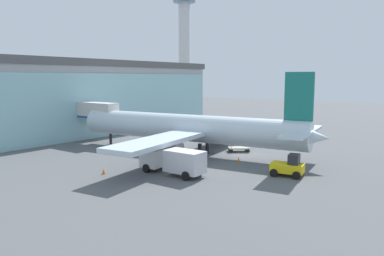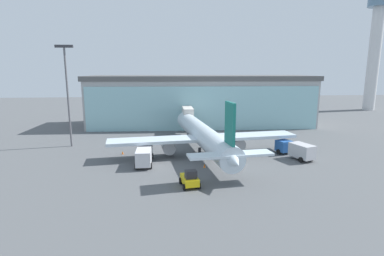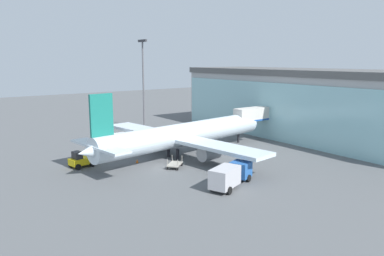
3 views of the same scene
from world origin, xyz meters
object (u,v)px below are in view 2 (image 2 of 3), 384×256
(control_tower, at_px, (376,40))
(safety_cone_nose, at_px, (205,166))
(airplane, at_px, (203,135))
(baggage_cart, at_px, (235,158))
(safety_cone_wingtip, at_px, (123,153))
(jet_bridge, at_px, (187,112))
(catering_truck, at_px, (144,155))
(apron_light_mast, at_px, (67,88))
(pushback_tug, at_px, (190,179))
(fuel_truck, at_px, (296,149))

(control_tower, bearing_deg, safety_cone_nose, -138.56)
(control_tower, distance_m, airplane, 88.18)
(control_tower, height_order, airplane, control_tower)
(baggage_cart, xyz_separation_m, safety_cone_wingtip, (-18.69, 5.44, -0.23))
(jet_bridge, bearing_deg, catering_truck, 160.80)
(control_tower, relative_size, baggage_cart, 12.71)
(apron_light_mast, bearing_deg, airplane, -16.60)
(pushback_tug, xyz_separation_m, safety_cone_nose, (2.79, 7.28, -0.70))
(airplane, relative_size, fuel_truck, 4.69)
(fuel_truck, bearing_deg, baggage_cart, 73.52)
(safety_cone_nose, bearing_deg, airplane, 84.88)
(safety_cone_wingtip, bearing_deg, baggage_cart, -16.24)
(control_tower, distance_m, apron_light_mast, 103.45)
(airplane, bearing_deg, catering_truck, 110.52)
(fuel_truck, bearing_deg, control_tower, -63.33)
(baggage_cart, distance_m, safety_cone_wingtip, 19.47)
(control_tower, bearing_deg, safety_cone_wingtip, -147.57)
(apron_light_mast, height_order, baggage_cart, apron_light_mast)
(jet_bridge, height_order, apron_light_mast, apron_light_mast)
(safety_cone_wingtip, bearing_deg, fuel_truck, -9.20)
(control_tower, xyz_separation_m, baggage_cart, (-62.80, -57.22, -24.10))
(safety_cone_nose, bearing_deg, jet_bridge, 91.75)
(control_tower, xyz_separation_m, airplane, (-67.48, -52.61, -21.32))
(pushback_tug, height_order, safety_cone_wingtip, pushback_tug)
(apron_light_mast, height_order, safety_cone_nose, apron_light_mast)
(baggage_cart, relative_size, safety_cone_nose, 5.78)
(apron_light_mast, distance_m, pushback_tug, 32.26)
(control_tower, relative_size, fuel_truck, 5.31)
(airplane, relative_size, safety_cone_nose, 64.94)
(jet_bridge, relative_size, fuel_truck, 1.58)
(catering_truck, xyz_separation_m, baggage_cart, (14.49, 0.52, -0.97))
(airplane, distance_m, pushback_tug, 15.43)
(apron_light_mast, height_order, fuel_truck, apron_light_mast)
(apron_light_mast, relative_size, pushback_tug, 5.48)
(jet_bridge, distance_m, safety_cone_nose, 27.09)
(catering_truck, height_order, safety_cone_wingtip, catering_truck)
(jet_bridge, bearing_deg, baggage_cart, -165.72)
(pushback_tug, bearing_deg, safety_cone_nose, -30.38)
(control_tower, relative_size, airplane, 1.13)
(safety_cone_nose, bearing_deg, apron_light_mast, 148.06)
(apron_light_mast, height_order, airplane, apron_light_mast)
(apron_light_mast, relative_size, fuel_truck, 2.48)
(baggage_cart, bearing_deg, catering_truck, -127.44)
(control_tower, distance_m, safety_cone_nose, 94.12)
(jet_bridge, distance_m, baggage_cart, 24.90)
(jet_bridge, xyz_separation_m, apron_light_mast, (-23.07, -11.82, 6.48))
(safety_cone_nose, bearing_deg, safety_cone_wingtip, 147.77)
(fuel_truck, xyz_separation_m, pushback_tug, (-18.57, -10.97, -0.49))
(jet_bridge, height_order, catering_truck, jet_bridge)
(catering_truck, bearing_deg, airplane, -62.38)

